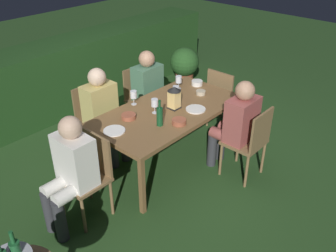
{
  "coord_description": "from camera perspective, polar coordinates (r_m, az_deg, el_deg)",
  "views": [
    {
      "loc": [
        -2.75,
        -2.46,
        2.66
      ],
      "look_at": [
        0.0,
        0.0,
        0.51
      ],
      "focal_mm": 39.35,
      "sensor_mm": 36.0,
      "label": 1
    }
  ],
  "objects": [
    {
      "name": "bowl_olives",
      "position": [
        4.53,
        5.09,
        5.21
      ],
      "size": [
        0.12,
        0.12,
        0.05
      ],
      "color": "#BCAD8E",
      "rests_on": "dining_table"
    },
    {
      "name": "chair_side_right_b",
      "position": [
        5.07,
        -4.2,
        4.71
      ],
      "size": [
        0.42,
        0.4,
        0.87
      ],
      "color": "brown",
      "rests_on": "ground"
    },
    {
      "name": "chair_side_left_b",
      "position": [
        4.15,
        12.6,
        -2.18
      ],
      "size": [
        0.42,
        0.4,
        0.87
      ],
      "color": "brown",
      "rests_on": "ground"
    },
    {
      "name": "chair_head_near",
      "position": [
        3.66,
        -12.09,
        -7.04
      ],
      "size": [
        0.4,
        0.42,
        0.87
      ],
      "color": "brown",
      "rests_on": "ground"
    },
    {
      "name": "potted_plant_by_hedge",
      "position": [
        6.42,
        2.58,
        9.48
      ],
      "size": [
        0.5,
        0.5,
        0.69
      ],
      "color": "brown",
      "rests_on": "ground"
    },
    {
      "name": "person_in_green",
      "position": [
        4.88,
        -2.64,
        5.67
      ],
      "size": [
        0.38,
        0.47,
        1.15
      ],
      "color": "#4C7A5B",
      "rests_on": "ground"
    },
    {
      "name": "person_in_mustard",
      "position": [
        4.4,
        -9.94,
        2.36
      ],
      "size": [
        0.38,
        0.47,
        1.15
      ],
      "color": "tan",
      "rests_on": "ground"
    },
    {
      "name": "plate_b",
      "position": [
        4.16,
        4.31,
        2.61
      ],
      "size": [
        0.22,
        0.22,
        0.01
      ],
      "primitive_type": "cylinder",
      "color": "white",
      "rests_on": "dining_table"
    },
    {
      "name": "hedge_backdrop",
      "position": [
        5.81,
        -16.39,
        7.29
      ],
      "size": [
        5.83,
        0.7,
        1.03
      ],
      "primitive_type": "cube",
      "color": "#1E4219",
      "rests_on": "ground"
    },
    {
      "name": "wine_glass_d",
      "position": [
        4.25,
        -5.36,
        4.79
      ],
      "size": [
        0.08,
        0.08,
        0.17
      ],
      "color": "silver",
      "rests_on": "dining_table"
    },
    {
      "name": "wine_glass_a",
      "position": [
        4.35,
        1.23,
        5.56
      ],
      "size": [
        0.08,
        0.08,
        0.17
      ],
      "color": "silver",
      "rests_on": "dining_table"
    },
    {
      "name": "bowl_bread",
      "position": [
        4.78,
        4.52,
        6.69
      ],
      "size": [
        0.14,
        0.14,
        0.06
      ],
      "color": "silver",
      "rests_on": "dining_table"
    },
    {
      "name": "ground_plane",
      "position": [
        4.55,
        -0.0,
        -5.57
      ],
      "size": [
        16.0,
        16.0,
        0.0
      ],
      "primitive_type": "plane",
      "color": "#26471E"
    },
    {
      "name": "person_in_cream",
      "position": [
        3.49,
        -14.9,
        -6.43
      ],
      "size": [
        0.48,
        0.38,
        1.15
      ],
      "color": "white",
      "rests_on": "ground"
    },
    {
      "name": "plate_a",
      "position": [
        3.78,
        -8.32,
        -0.73
      ],
      "size": [
        0.22,
        0.22,
        0.01
      ],
      "primitive_type": "cylinder",
      "color": "white",
      "rests_on": "dining_table"
    },
    {
      "name": "dining_table",
      "position": [
        4.19,
        -0.0,
        1.96
      ],
      "size": [
        1.78,
        0.93,
        0.73
      ],
      "color": "brown",
      "rests_on": "ground"
    },
    {
      "name": "person_in_rust",
      "position": [
        4.16,
        10.53,
        0.53
      ],
      "size": [
        0.38,
        0.47,
        1.15
      ],
      "color": "#9E4C47",
      "rests_on": "ground"
    },
    {
      "name": "bowl_dip",
      "position": [
        3.99,
        -6.11,
        1.51
      ],
      "size": [
        0.16,
        0.16,
        0.05
      ],
      "color": "#9E5138",
      "rests_on": "dining_table"
    },
    {
      "name": "wine_glass_c",
      "position": [
        4.04,
        -2.09,
        3.53
      ],
      "size": [
        0.08,
        0.08,
        0.17
      ],
      "color": "silver",
      "rests_on": "dining_table"
    },
    {
      "name": "chair_head_far",
      "position": [
        5.09,
        8.62,
        4.57
      ],
      "size": [
        0.4,
        0.42,
        0.87
      ],
      "color": "brown",
      "rests_on": "ground"
    },
    {
      "name": "lantern_centerpiece",
      "position": [
        4.13,
        0.96,
        4.61
      ],
      "size": [
        0.15,
        0.15,
        0.27
      ],
      "color": "black",
      "rests_on": "dining_table"
    },
    {
      "name": "wine_glass_b",
      "position": [
        4.63,
        1.65,
        7.14
      ],
      "size": [
        0.08,
        0.08,
        0.17
      ],
      "color": "silver",
      "rests_on": "dining_table"
    },
    {
      "name": "green_bottle_on_table",
      "position": [
        3.8,
        -1.3,
        1.56
      ],
      "size": [
        0.07,
        0.07,
        0.29
      ],
      "color": "#144723",
      "rests_on": "dining_table"
    },
    {
      "name": "bowl_salad",
      "position": [
        3.86,
        1.72,
        0.71
      ],
      "size": [
        0.15,
        0.15,
        0.05
      ],
      "color": "#9E5138",
      "rests_on": "dining_table"
    },
    {
      "name": "chair_side_right_a",
      "position": [
        4.61,
        -11.32,
        1.43
      ],
      "size": [
        0.42,
        0.4,
        0.87
      ],
      "color": "brown",
      "rests_on": "ground"
    }
  ]
}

